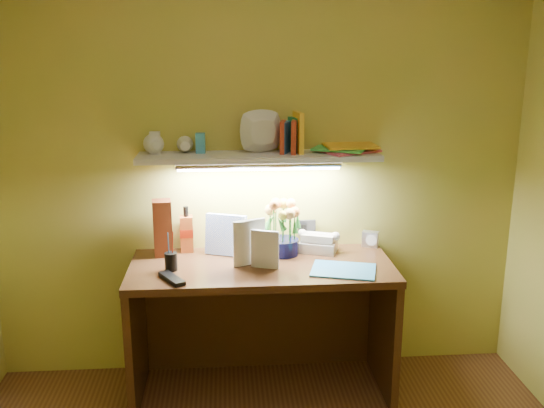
# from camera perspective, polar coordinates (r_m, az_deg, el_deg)

# --- Properties ---
(desk) EXTENTS (1.40, 0.60, 0.75)m
(desk) POSITION_cam_1_polar(r_m,az_deg,el_deg) (3.39, -0.96, -11.65)
(desk) COLOR #3B2110
(desk) RESTS_ON ground
(flower_bouquet) EXTENTS (0.26, 0.26, 0.31)m
(flower_bouquet) POSITION_cam_1_polar(r_m,az_deg,el_deg) (3.34, 1.05, -2.25)
(flower_bouquet) COLOR #080A32
(flower_bouquet) RESTS_ON desk
(telephone) EXTENTS (0.24, 0.21, 0.12)m
(telephone) POSITION_cam_1_polar(r_m,az_deg,el_deg) (3.43, 4.40, -3.49)
(telephone) COLOR #F5E2D0
(telephone) RESTS_ON desk
(desk_clock) EXTENTS (0.10, 0.08, 0.09)m
(desk_clock) POSITION_cam_1_polar(r_m,az_deg,el_deg) (3.54, 9.24, -3.27)
(desk_clock) COLOR #B5B6BA
(desk_clock) RESTS_ON desk
(whisky_bottle) EXTENTS (0.07, 0.07, 0.26)m
(whisky_bottle) POSITION_cam_1_polar(r_m,az_deg,el_deg) (3.43, -8.05, -2.35)
(whisky_bottle) COLOR #A6491A
(whisky_bottle) RESTS_ON desk
(whisky_box) EXTENTS (0.11, 0.11, 0.31)m
(whisky_box) POSITION_cam_1_polar(r_m,az_deg,el_deg) (3.38, -10.26, -2.24)
(whisky_box) COLOR #5B230F
(whisky_box) RESTS_ON desk
(pen_cup) EXTENTS (0.07, 0.07, 0.16)m
(pen_cup) POSITION_cam_1_polar(r_m,az_deg,el_deg) (3.17, -9.51, -4.81)
(pen_cup) COLOR black
(pen_cup) RESTS_ON desk
(art_card) EXTENTS (0.23, 0.12, 0.23)m
(art_card) POSITION_cam_1_polar(r_m,az_deg,el_deg) (3.36, -4.36, -2.91)
(art_card) COLOR white
(art_card) RESTS_ON desk
(tv_remote) EXTENTS (0.15, 0.19, 0.02)m
(tv_remote) POSITION_cam_1_polar(r_m,az_deg,el_deg) (3.06, -9.40, -6.93)
(tv_remote) COLOR black
(tv_remote) RESTS_ON desk
(blue_folder) EXTENTS (0.38, 0.32, 0.01)m
(blue_folder) POSITION_cam_1_polar(r_m,az_deg,el_deg) (3.17, 6.75, -6.20)
(blue_folder) COLOR #3892CC
(blue_folder) RESTS_ON desk
(desk_book_a) EXTENTS (0.18, 0.09, 0.25)m
(desk_book_a) POSITION_cam_1_polar(r_m,az_deg,el_deg) (3.16, -3.65, -3.88)
(desk_book_a) COLOR silver
(desk_book_a) RESTS_ON desk
(desk_book_b) EXTENTS (0.15, 0.07, 0.21)m
(desk_book_b) POSITION_cam_1_polar(r_m,az_deg,el_deg) (3.17, -1.99, -4.17)
(desk_book_b) COLOR silver
(desk_book_b) RESTS_ON desk
(wall_shelf) EXTENTS (1.32, 0.34, 0.25)m
(wall_shelf) POSITION_cam_1_polar(r_m,az_deg,el_deg) (3.26, -0.77, 5.07)
(wall_shelf) COLOR silver
(wall_shelf) RESTS_ON ground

